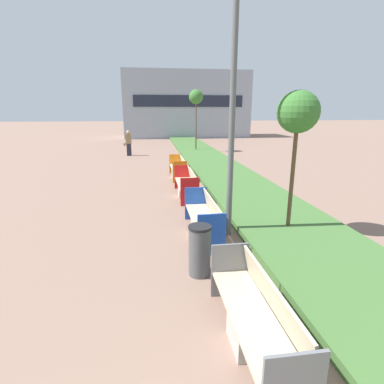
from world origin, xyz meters
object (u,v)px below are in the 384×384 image
bench_blue_frame (204,220)px  street_lamp_post (235,49)px  bench_grey_frame (255,321)px  pedestrian_walking (129,143)px  bench_red_frame (187,186)px  litter_bin (200,250)px  bench_orange_frame (178,170)px  sapling_tree_near (298,114)px  sapling_tree_far (196,98)px

bench_blue_frame → street_lamp_post: (0.61, -0.08, 3.95)m
bench_grey_frame → pedestrian_walking: size_ratio=1.35×
bench_grey_frame → street_lamp_post: 5.41m
bench_red_frame → litter_bin: 5.41m
bench_grey_frame → bench_orange_frame: same height
bench_red_frame → pedestrian_walking: pedestrian_walking is taller
litter_bin → sapling_tree_near: sapling_tree_near is taller
bench_orange_frame → sapling_tree_far: (2.18, 8.88, 3.54)m
bench_grey_frame → bench_red_frame: 7.27m
bench_grey_frame → street_lamp_post: bearing=80.5°
street_lamp_post → sapling_tree_near: size_ratio=2.25×
litter_bin → pedestrian_walking: size_ratio=0.57×
bench_blue_frame → sapling_tree_near: size_ratio=0.66×
sapling_tree_near → pedestrian_walking: size_ratio=2.03×
sapling_tree_far → bench_orange_frame: bearing=-103.8°
bench_blue_frame → sapling_tree_near: (2.18, -0.12, 2.58)m
bench_blue_frame → litter_bin: (-0.42, -1.86, 0.12)m
bench_grey_frame → sapling_tree_near: 4.95m
street_lamp_post → pedestrian_walking: street_lamp_post is taller
sapling_tree_near → bench_blue_frame: bearing=176.8°
bench_orange_frame → litter_bin: bearing=-92.8°
bench_orange_frame → sapling_tree_near: (2.18, -6.83, 2.58)m
litter_bin → sapling_tree_far: bearing=81.5°
bench_blue_frame → litter_bin: litter_bin is taller
sapling_tree_near → pedestrian_walking: 15.19m
bench_grey_frame → litter_bin: bearing=102.7°
bench_blue_frame → sapling_tree_near: sapling_tree_near is taller
bench_blue_frame → street_lamp_post: size_ratio=0.29×
sapling_tree_far → bench_grey_frame: bearing=-96.4°
bench_red_frame → sapling_tree_near: sapling_tree_near is taller
bench_orange_frame → sapling_tree_near: sapling_tree_near is taller
bench_grey_frame → street_lamp_post: size_ratio=0.30×
bench_blue_frame → street_lamp_post: bearing=-7.7°
sapling_tree_near → sapling_tree_far: size_ratio=0.78×
bench_blue_frame → bench_orange_frame: 6.71m
bench_red_frame → litter_bin: litter_bin is taller
bench_grey_frame → sapling_tree_far: size_ratio=0.52×
bench_grey_frame → litter_bin: litter_bin is taller
street_lamp_post → sapling_tree_near: 2.08m
sapling_tree_far → pedestrian_walking: sapling_tree_far is taller
bench_red_frame → street_lamp_post: 5.38m
bench_grey_frame → sapling_tree_near: (2.18, 3.62, 2.58)m
bench_orange_frame → sapling_tree_far: sapling_tree_far is taller
street_lamp_post → bench_grey_frame: bearing=-99.5°
litter_bin → bench_orange_frame: bearing=87.2°
litter_bin → sapling_tree_far: (2.60, 17.45, 3.41)m
bench_grey_frame → sapling_tree_far: 19.77m
street_lamp_post → pedestrian_walking: (-3.32, 14.19, -3.45)m
sapling_tree_far → bench_blue_frame: bearing=-97.9°
bench_grey_frame → bench_orange_frame: 10.45m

